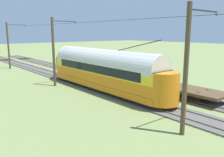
% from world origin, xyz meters
% --- Properties ---
extents(ground_plane, '(220.00, 220.00, 0.00)m').
position_xyz_m(ground_plane, '(0.00, 0.00, 0.00)').
color(ground_plane, olive).
extents(track_streetcar_siding, '(2.80, 80.00, 0.18)m').
position_xyz_m(track_streetcar_siding, '(-2.06, -0.31, 0.05)').
color(track_streetcar_siding, '#56514C').
rests_on(track_streetcar_siding, ground).
extents(track_adjacent_siding, '(2.80, 80.00, 0.18)m').
position_xyz_m(track_adjacent_siding, '(2.06, -0.31, 0.05)').
color(track_adjacent_siding, '#56514C').
rests_on(track_adjacent_siding, ground).
extents(vintage_streetcar, '(2.65, 18.09, 5.26)m').
position_xyz_m(vintage_streetcar, '(2.06, 4.24, 2.26)').
color(vintage_streetcar, orange).
rests_on(vintage_streetcar, ground).
extents(flatcar_adjacent, '(2.80, 13.59, 1.60)m').
position_xyz_m(flatcar_adjacent, '(-2.06, 8.12, 0.86)').
color(flatcar_adjacent, brown).
rests_on(flatcar_adjacent, ground).
extents(catenary_pole_foreground, '(3.15, 0.28, 7.61)m').
position_xyz_m(catenary_pole_foreground, '(4.91, -17.81, 3.98)').
color(catenary_pole_foreground, '#4C3D28').
rests_on(catenary_pole_foreground, ground).
extents(catenary_pole_mid_near, '(3.15, 0.28, 7.61)m').
position_xyz_m(catenary_pole_mid_near, '(4.91, -0.97, 3.98)').
color(catenary_pole_mid_near, '#4C3D28').
rests_on(catenary_pole_mid_near, ground).
extents(catenary_pole_mid_far, '(3.15, 0.28, 7.61)m').
position_xyz_m(catenary_pole_mid_far, '(4.91, 15.87, 3.98)').
color(catenary_pole_mid_far, '#4C3D28').
rests_on(catenary_pole_mid_far, ground).
extents(overhead_wire_run, '(2.95, 54.51, 0.18)m').
position_xyz_m(overhead_wire_run, '(2.11, 6.61, 7.06)').
color(overhead_wire_run, black).
rests_on(overhead_wire_run, ground).
extents(switch_stand, '(0.50, 0.30, 1.24)m').
position_xyz_m(switch_stand, '(-3.34, -13.90, 0.70)').
color(switch_stand, black).
rests_on(switch_stand, ground).
extents(track_end_bumper, '(1.80, 0.60, 0.80)m').
position_xyz_m(track_end_bumper, '(-2.06, -11.06, 0.40)').
color(track_end_bumper, '#B2A519').
rests_on(track_end_bumper, ground).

